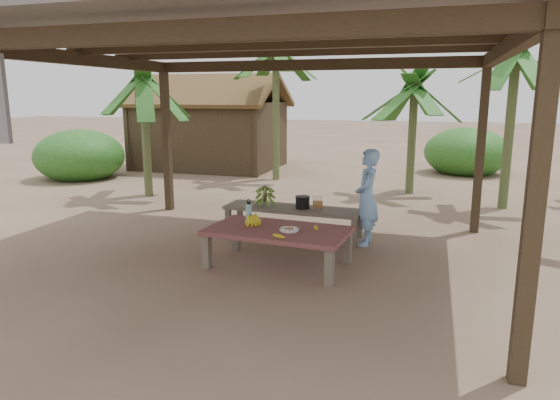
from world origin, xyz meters
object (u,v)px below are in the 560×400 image
(ripe_banana_bunch, at_px, (251,219))
(plate, at_px, (289,230))
(bench, at_px, (293,211))
(water_flask, at_px, (249,211))
(work_table, at_px, (278,234))
(cooking_pot, at_px, (303,203))
(woman, at_px, (367,197))

(ripe_banana_bunch, xyz_separation_m, plate, (0.58, -0.17, -0.06))
(bench, relative_size, water_flask, 7.40)
(bench, distance_m, water_flask, 1.23)
(work_table, xyz_separation_m, cooking_pot, (-0.05, 1.47, 0.11))
(bench, height_order, cooking_pot, cooking_pot)
(ripe_banana_bunch, bearing_deg, cooking_pot, 75.29)
(plate, bearing_deg, ripe_banana_bunch, 163.32)
(ripe_banana_bunch, bearing_deg, plate, -16.68)
(cooking_pot, bearing_deg, bench, 173.84)
(bench, xyz_separation_m, plate, (0.38, -1.55, 0.12))
(bench, bearing_deg, work_table, -79.15)
(work_table, distance_m, woman, 1.65)
(work_table, xyz_separation_m, plate, (0.17, -0.07, 0.08))
(water_flask, bearing_deg, bench, 75.13)
(work_table, bearing_deg, water_flask, 153.31)
(plate, height_order, water_flask, water_flask)
(water_flask, bearing_deg, work_table, -31.57)
(bench, height_order, plate, plate)
(ripe_banana_bunch, relative_size, cooking_pot, 1.14)
(ripe_banana_bunch, bearing_deg, work_table, -14.80)
(water_flask, height_order, woman, woman)
(ripe_banana_bunch, distance_m, water_flask, 0.24)
(ripe_banana_bunch, distance_m, woman, 1.83)
(ripe_banana_bunch, distance_m, cooking_pot, 1.41)
(plate, height_order, woman, woman)
(work_table, relative_size, bench, 0.84)
(plate, distance_m, woman, 1.60)
(work_table, xyz_separation_m, ripe_banana_bunch, (-0.41, 0.11, 0.14))
(woman, bearing_deg, work_table, -38.95)
(work_table, relative_size, ripe_banana_bunch, 7.47)
(ripe_banana_bunch, xyz_separation_m, water_flask, (-0.11, 0.21, 0.05))
(bench, bearing_deg, woman, -5.69)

